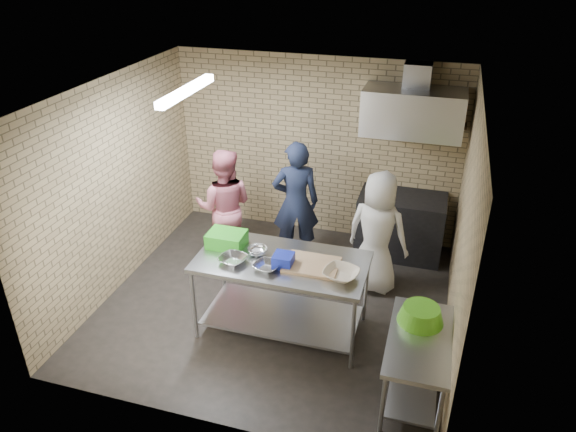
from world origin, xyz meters
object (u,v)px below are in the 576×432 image
at_px(stove, 400,225).
at_px(side_counter, 416,367).
at_px(blue_tub, 283,260).
at_px(woman_white, 377,233).
at_px(green_basin, 421,314).
at_px(woman_pink, 225,207).
at_px(man_navy, 296,203).
at_px(bottle_red, 417,114).
at_px(green_crate, 227,239).
at_px(prep_table, 282,295).

bearing_deg(stove, side_counter, -80.71).
height_order(blue_tub, woman_white, woman_white).
distance_m(green_basin, woman_pink, 3.21).
xyz_separation_m(blue_tub, man_navy, (-0.32, 1.66, -0.14)).
height_order(blue_tub, woman_pink, woman_pink).
xyz_separation_m(side_counter, bottle_red, (-0.40, 2.99, 1.65)).
relative_size(blue_tub, green_basin, 0.46).
bearing_deg(blue_tub, green_basin, -10.56).
bearing_deg(woman_pink, blue_tub, 119.89).
distance_m(side_counter, woman_pink, 3.39).
relative_size(green_basin, man_navy, 0.26).
height_order(stove, woman_white, woman_white).
bearing_deg(blue_tub, man_navy, 101.10).
bearing_deg(green_crate, green_basin, -12.52).
bearing_deg(bottle_red, side_counter, -82.38).
distance_m(bottle_red, man_navy, 2.02).
relative_size(green_basin, bottle_red, 2.56).
height_order(side_counter, blue_tub, blue_tub).
bearing_deg(green_basin, prep_table, 166.25).
xyz_separation_m(green_crate, blue_tub, (0.75, -0.22, -0.02)).
bearing_deg(man_navy, green_basin, 114.11).
height_order(prep_table, green_crate, green_crate).
bearing_deg(woman_pink, side_counter, 132.95).
height_order(green_basin, woman_white, woman_white).
relative_size(stove, man_navy, 0.68).
bearing_deg(prep_table, side_counter, -21.81).
bearing_deg(blue_tub, woman_white, 55.66).
xyz_separation_m(prep_table, bottle_red, (1.18, 2.36, 1.55)).
distance_m(green_crate, woman_white, 1.93).
bearing_deg(woman_pink, woman_white, 164.40).
relative_size(blue_tub, man_navy, 0.12).
bearing_deg(prep_table, woman_white, 51.85).
distance_m(blue_tub, woman_pink, 1.86).
relative_size(side_counter, man_navy, 0.68).
relative_size(prep_table, green_basin, 4.15).
bearing_deg(woman_pink, man_navy, -175.11).
height_order(side_counter, man_navy, man_navy).
bearing_deg(green_crate, prep_table, -9.73).
bearing_deg(bottle_red, blue_tub, -114.61).
relative_size(green_crate, woman_white, 0.26).
distance_m(blue_tub, woman_white, 1.54).
xyz_separation_m(stove, man_navy, (-1.40, -0.56, 0.44)).
bearing_deg(green_basin, stove, 99.76).
bearing_deg(stove, green_basin, -80.24).
relative_size(woman_pink, woman_white, 1.02).
bearing_deg(stove, woman_pink, -159.71).
height_order(man_navy, woman_pink, man_navy).
height_order(prep_table, woman_pink, woman_pink).
bearing_deg(man_navy, side_counter, 110.96).
bearing_deg(woman_white, bottle_red, -89.94).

